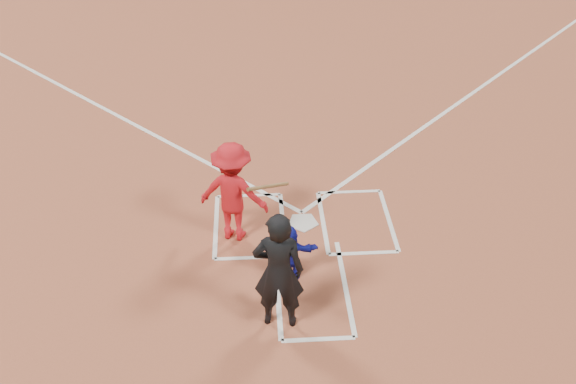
{
  "coord_description": "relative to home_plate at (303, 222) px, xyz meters",
  "views": [
    {
      "loc": [
        -0.85,
        -9.22,
        7.28
      ],
      "look_at": [
        -0.3,
        -0.4,
        1.0
      ],
      "focal_mm": 40.0,
      "sensor_mm": 36.0,
      "label": 1
    }
  ],
  "objects": [
    {
      "name": "ground",
      "position": [
        0.0,
        0.0,
        -0.02
      ],
      "size": [
        120.0,
        120.0,
        0.0
      ],
      "primitive_type": "plane",
      "color": "#174E13",
      "rests_on": "ground"
    },
    {
      "name": "home_plate_dirt",
      "position": [
        0.0,
        6.0,
        -0.01
      ],
      "size": [
        28.0,
        28.0,
        0.01
      ],
      "primitive_type": "cylinder",
      "color": "#974931",
      "rests_on": "ground"
    },
    {
      "name": "home_plate",
      "position": [
        0.0,
        0.0,
        0.0
      ],
      "size": [
        0.6,
        0.6,
        0.02
      ],
      "primitive_type": "cylinder",
      "rotation": [
        0.0,
        0.0,
        3.14
      ],
      "color": "silver",
      "rests_on": "home_plate_dirt"
    },
    {
      "name": "catcher",
      "position": [
        -0.34,
        -1.41,
        0.5
      ],
      "size": [
        0.96,
        0.35,
        1.02
      ],
      "primitive_type": "imported",
      "rotation": [
        0.0,
        0.0,
        3.09
      ],
      "color": "#1418A3",
      "rests_on": "home_plate_dirt"
    },
    {
      "name": "umpire",
      "position": [
        -0.56,
        -2.39,
        1.01
      ],
      "size": [
        0.79,
        0.57,
        2.03
      ],
      "primitive_type": "imported",
      "rotation": [
        0.0,
        0.0,
        3.03
      ],
      "color": "black",
      "rests_on": "home_plate_dirt"
    },
    {
      "name": "chalk_markings",
      "position": [
        0.0,
        5.29,
        -0.01
      ],
      "size": [
        28.35,
        17.32,
        0.01
      ],
      "color": "white",
      "rests_on": "home_plate_dirt"
    },
    {
      "name": "batter_at_plate",
      "position": [
        -1.23,
        -0.28,
        0.93
      ],
      "size": [
        1.65,
        1.02,
        1.87
      ],
      "color": "red",
      "rests_on": "home_plate_dirt"
    }
  ]
}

